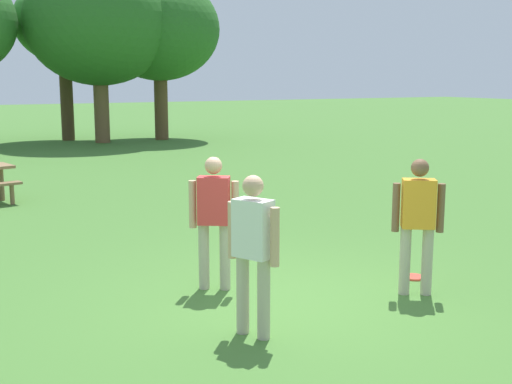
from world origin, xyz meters
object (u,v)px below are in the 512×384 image
object	(u,v)px
person_bystander	(253,245)
frisbee	(414,277)
person_thrower	(214,214)
tree_back_right	(159,30)
tree_back_left	(98,23)
tree_slender_mid	(63,23)
person_catcher	(418,218)

from	to	relation	value
person_bystander	frisbee	size ratio (longest dim) A/B	5.79
person_thrower	tree_back_right	distance (m)	20.44
person_bystander	tree_back_right	bearing A→B (deg)	72.51
person_bystander	tree_back_left	bearing A→B (deg)	79.04
frisbee	tree_back_right	distance (m)	20.79
tree_slender_mid	tree_back_left	xyz separation A→B (m)	(0.99, -1.66, -0.09)
tree_back_left	tree_back_right	distance (m)	2.56
person_bystander	tree_back_right	xyz separation A→B (m)	(6.52, 20.68, 3.54)
tree_back_right	frisbee	bearing A→B (deg)	-100.71
tree_slender_mid	person_thrower	bearing A→B (deg)	-97.48
person_thrower	person_catcher	bearing A→B (deg)	-32.60
tree_back_left	tree_back_right	size ratio (longest dim) A/B	1.07
person_catcher	tree_back_right	xyz separation A→B (m)	(4.20, 20.45, 3.54)
person_thrower	person_catcher	size ratio (longest dim) A/B	1.00
person_catcher	person_bystander	world-z (taller)	same
tree_back_left	frisbee	bearing A→B (deg)	-93.54
person_thrower	tree_slender_mid	size ratio (longest dim) A/B	0.25
person_catcher	tree_slender_mid	xyz separation A→B (m)	(0.66, 21.93, 3.78)
person_thrower	tree_back_left	size ratio (longest dim) A/B	0.23
person_catcher	tree_back_left	distance (m)	20.66
person_thrower	person_bystander	size ratio (longest dim) A/B	1.00
tree_back_right	tree_slender_mid	bearing A→B (deg)	157.33
person_thrower	tree_slender_mid	bearing A→B (deg)	82.52
tree_slender_mid	tree_back_right	distance (m)	3.84
frisbee	tree_slender_mid	distance (m)	21.94
person_catcher	person_bystander	distance (m)	2.33
frisbee	tree_back_left	distance (m)	20.33
person_bystander	frisbee	xyz separation A→B (m)	(2.74, 0.74, -0.93)
person_catcher	person_thrower	bearing A→B (deg)	147.40
person_bystander	tree_back_right	size ratio (longest dim) A/B	0.25
tree_back_left	tree_slender_mid	bearing A→B (deg)	120.73
frisbee	tree_back_left	size ratio (longest dim) A/B	0.04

